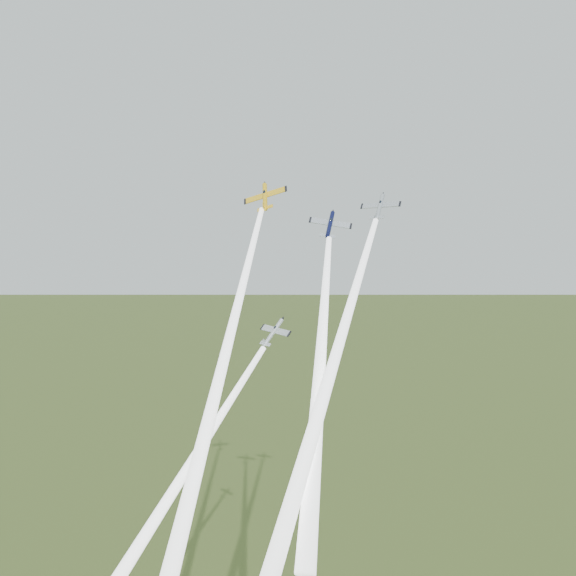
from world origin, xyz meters
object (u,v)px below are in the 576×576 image
object	(u,v)px
plane_yellow	(265,197)
plane_navy	(330,225)
plane_silver_right	(380,206)
plane_silver_low	(273,332)

from	to	relation	value
plane_yellow	plane_navy	bearing A→B (deg)	-26.48
plane_silver_right	plane_silver_low	size ratio (longest dim) A/B	1.04
plane_navy	plane_silver_low	xyz separation A→B (m)	(-5.82, -11.30, -17.86)
plane_navy	plane_silver_low	world-z (taller)	plane_navy
plane_silver_right	plane_silver_low	world-z (taller)	plane_silver_right
plane_yellow	plane_silver_right	xyz separation A→B (m)	(23.46, -3.52, -2.07)
plane_navy	plane_silver_low	distance (m)	21.92
plane_yellow	plane_navy	xyz separation A→B (m)	(14.70, -4.41, -5.18)
plane_silver_right	plane_navy	bearing A→B (deg)	-172.97
plane_yellow	plane_silver_right	bearing A→B (deg)	-18.30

